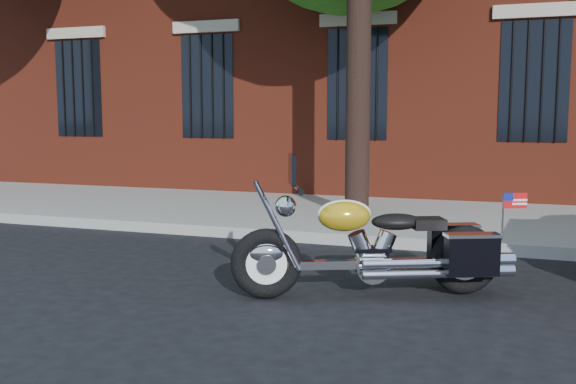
% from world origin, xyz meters
% --- Properties ---
extents(ground, '(120.00, 120.00, 0.00)m').
position_xyz_m(ground, '(0.00, 0.00, 0.00)').
color(ground, black).
rests_on(ground, ground).
extents(curb, '(40.00, 0.16, 0.15)m').
position_xyz_m(curb, '(0.00, 1.38, 0.07)').
color(curb, gray).
rests_on(curb, ground).
extents(sidewalk, '(40.00, 3.60, 0.15)m').
position_xyz_m(sidewalk, '(0.00, 3.26, 0.07)').
color(sidewalk, gray).
rests_on(sidewalk, ground).
extents(motorcycle, '(2.51, 1.35, 1.30)m').
position_xyz_m(motorcycle, '(1.56, -0.82, 0.44)').
color(motorcycle, black).
rests_on(motorcycle, ground).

